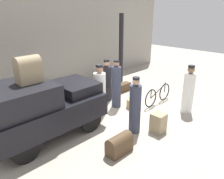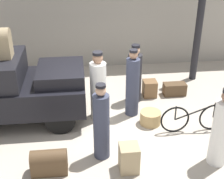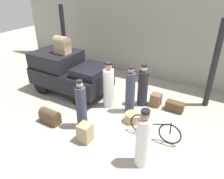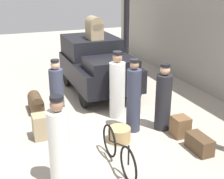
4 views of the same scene
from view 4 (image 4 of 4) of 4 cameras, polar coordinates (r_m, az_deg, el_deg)
ground_plane at (r=8.52m, az=-1.76°, el=-5.76°), size 30.00×30.00×0.00m
canopy_pillar_left at (r=12.62m, az=2.64°, el=10.96°), size 0.23×0.23×3.44m
truck at (r=10.42m, az=-2.76°, el=4.78°), size 3.38×1.85×1.75m
bicycle at (r=6.42m, az=1.15°, el=-11.26°), size 1.71×0.04×0.77m
wicker_basket at (r=7.46m, az=1.34°, el=-8.24°), size 0.54×0.54×0.34m
conductor_in_dark_uniform at (r=8.07m, az=-10.02°, el=-1.20°), size 0.35×0.35×1.78m
porter_carrying_trunk at (r=5.81m, az=-9.60°, el=-10.13°), size 0.40×0.40×1.78m
porter_lifting_near_truck at (r=7.90m, az=9.36°, el=-1.91°), size 0.40×0.40×1.73m
porter_standing_middle at (r=8.46m, az=0.97°, el=0.30°), size 0.42×0.42×1.86m
porter_with_bicycle at (r=7.71m, az=3.97°, el=-1.68°), size 0.35×0.35×1.86m
suitcase_black_upright at (r=7.72m, az=-12.79°, el=-6.62°), size 0.40×0.40×0.61m
trunk_wicker_pale at (r=7.31m, az=15.70°, el=-9.53°), size 0.68×0.33×0.38m
trunk_barrel_dark at (r=9.25m, az=-13.76°, el=-2.40°), size 0.74×0.37×0.54m
trunk_umber_medium at (r=7.84m, az=12.39°, el=-6.63°), size 0.40×0.38×0.50m
trunk_on_truck_roof at (r=10.37m, az=-3.25°, el=11.26°), size 0.64×0.44×0.73m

